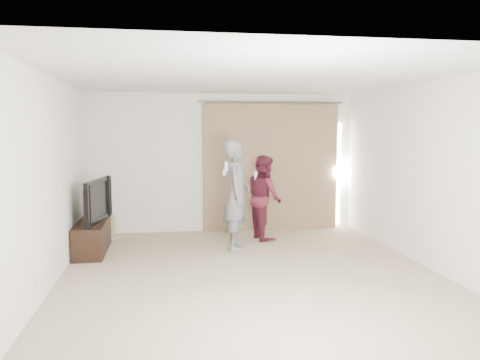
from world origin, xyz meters
The scene contains 10 objects.
floor centered at (0.00, 0.00, 0.00)m, with size 5.50×5.50×0.00m, color tan.
wall_back centered at (0.00, 2.75, 1.30)m, with size 5.00×0.04×2.60m, color white.
wall_left centered at (-2.50, 0.00, 1.30)m, with size 0.04×5.50×2.60m.
ceiling centered at (0.00, 0.00, 2.60)m, with size 5.00×5.50×0.01m, color silver.
curtain centered at (0.91, 2.68, 1.20)m, with size 2.80×0.11×2.46m.
tv_console centered at (-2.27, 1.45, 0.24)m, with size 0.44×1.26×0.48m, color black.
tv centered at (-2.27, 1.45, 0.83)m, with size 1.18×0.15×0.68m, color black.
scratching_post centered at (-2.10, 2.40, 0.17)m, with size 0.31×0.31×0.41m.
person_man centered at (0.01, 1.27, 0.89)m, with size 0.57×0.73×1.77m.
person_woman centered at (0.61, 1.94, 0.74)m, with size 0.68×0.81×1.49m.
Camera 1 is at (-1.11, -6.05, 1.94)m, focal length 35.00 mm.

